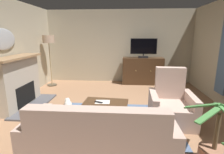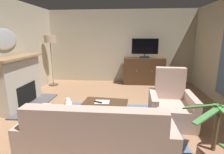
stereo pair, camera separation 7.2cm
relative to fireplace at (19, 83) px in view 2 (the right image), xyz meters
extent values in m
cube|color=#936B4C|center=(2.45, -0.52, -0.63)|extent=(6.06, 7.05, 0.04)
cube|color=#B2A88E|center=(2.45, 2.76, 0.75)|extent=(6.06, 0.10, 2.72)
cube|color=slate|center=(2.45, -0.68, -0.61)|extent=(2.66, 1.91, 0.01)
cube|color=#4C4C51|center=(0.37, 0.00, -0.59)|extent=(0.50, 1.68, 0.04)
cube|color=#ADA393|center=(-0.03, 0.00, 0.01)|extent=(0.40, 1.48, 1.24)
cube|color=black|center=(0.13, 0.00, -0.29)|extent=(0.10, 0.83, 0.52)
cube|color=#93704C|center=(0.01, 0.00, 0.65)|extent=(0.52, 1.64, 0.05)
ellipsoid|color=#B2B7BF|center=(-0.25, 0.00, 1.08)|extent=(0.06, 0.95, 0.52)
cube|color=black|center=(3.35, 2.41, -0.58)|extent=(1.43, 0.42, 0.06)
cube|color=#422B19|center=(3.35, 2.41, -0.12)|extent=(1.49, 0.48, 0.99)
sphere|color=tan|center=(3.08, 2.15, -0.07)|extent=(0.03, 0.03, 0.03)
sphere|color=tan|center=(3.62, 2.15, -0.07)|extent=(0.03, 0.03, 0.03)
cube|color=black|center=(3.35, 2.36, 0.41)|extent=(0.34, 0.20, 0.06)
cylinder|color=black|center=(3.35, 2.36, 0.48)|extent=(0.04, 0.04, 0.08)
cube|color=black|center=(3.35, 2.36, 0.79)|extent=(0.94, 0.05, 0.55)
cube|color=black|center=(3.35, 2.33, 0.79)|extent=(0.90, 0.01, 0.51)
cube|color=#422B19|center=(2.30, -0.67, -0.19)|extent=(0.95, 0.55, 0.03)
cylinder|color=#422B19|center=(2.72, -0.51, -0.41)|extent=(0.04, 0.04, 0.41)
cylinder|color=#422B19|center=(1.91, -0.45, -0.41)|extent=(0.04, 0.04, 0.41)
cylinder|color=#422B19|center=(2.69, -0.89, -0.41)|extent=(0.04, 0.04, 0.41)
cylinder|color=#422B19|center=(1.88, -0.83, -0.41)|extent=(0.04, 0.04, 0.41)
cube|color=black|center=(2.16, -0.74, -0.16)|extent=(0.18, 0.11, 0.02)
cube|color=silver|center=(2.23, -0.69, -0.17)|extent=(0.31, 0.23, 0.01)
cube|color=#BC9E8E|center=(2.35, -1.86, -0.39)|extent=(1.77, 0.92, 0.45)
cube|color=#BC9E8E|center=(2.35, -2.22, 0.09)|extent=(1.77, 0.20, 0.51)
cube|color=#BC9E8E|center=(1.39, -1.86, -0.28)|extent=(0.15, 0.92, 0.67)
cube|color=#BC9E8E|center=(3.31, -1.86, -0.28)|extent=(0.15, 0.92, 0.67)
cube|color=#A84C51|center=(2.47, -2.00, -0.05)|extent=(0.36, 0.12, 0.36)
cube|color=#BC9E8E|center=(3.67, -0.62, -0.40)|extent=(0.67, 0.92, 0.42)
cube|color=#BC9E8E|center=(3.69, -0.27, 0.16)|extent=(0.63, 0.21, 0.70)
cube|color=#BC9E8E|center=(4.05, -0.64, -0.30)|extent=(0.17, 0.90, 0.62)
cube|color=#BC9E8E|center=(3.29, -0.61, -0.30)|extent=(0.17, 0.90, 0.62)
cylinder|color=brown|center=(3.94, -1.88, -0.09)|extent=(0.06, 0.06, 0.52)
cube|color=#4C8E47|center=(4.04, -1.64, 0.22)|extent=(0.26, 0.50, 0.17)
cube|color=#4C8E47|center=(3.76, -1.72, 0.22)|extent=(0.39, 0.36, 0.20)
cube|color=#4C8E47|center=(3.75, -2.01, 0.22)|extent=(0.42, 0.31, 0.14)
ellipsoid|color=beige|center=(1.28, -0.06, -0.52)|extent=(0.31, 0.39, 0.19)
sphere|color=beige|center=(1.20, 0.14, -0.49)|extent=(0.14, 0.14, 0.14)
cone|color=beige|center=(1.16, 0.12, -0.42)|extent=(0.04, 0.04, 0.04)
cone|color=beige|center=(1.23, 0.15, -0.42)|extent=(0.04, 0.04, 0.04)
cylinder|color=beige|center=(1.35, -0.33, -0.56)|extent=(0.12, 0.22, 0.09)
cylinder|color=#4C4233|center=(0.04, 1.92, -0.59)|extent=(0.33, 0.33, 0.04)
cylinder|color=olive|center=(0.04, 1.92, 0.15)|extent=(0.03, 0.03, 1.54)
cylinder|color=tan|center=(0.04, 1.92, 1.05)|extent=(0.40, 0.40, 0.25)
camera|label=1|loc=(2.68, -4.13, 1.19)|focal=28.36mm
camera|label=2|loc=(2.75, -4.13, 1.19)|focal=28.36mm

